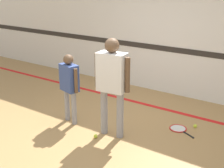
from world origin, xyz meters
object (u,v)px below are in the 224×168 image
object	(u,v)px
person_instructor	(112,77)
racket_spare_on_floor	(179,129)
person_student_left	(69,81)
tennis_ball_by_spare_racket	(195,126)
tennis_ball_near_instructor	(96,136)

from	to	relation	value
person_instructor	racket_spare_on_floor	size ratio (longest dim) A/B	2.92
person_student_left	tennis_ball_by_spare_racket	world-z (taller)	person_student_left
racket_spare_on_floor	tennis_ball_by_spare_racket	xyz separation A→B (m)	(0.21, 0.23, 0.02)
person_instructor	tennis_ball_by_spare_racket	distance (m)	1.79
person_instructor	tennis_ball_near_instructor	distance (m)	1.03
racket_spare_on_floor	person_instructor	bearing A→B (deg)	-109.67
person_student_left	racket_spare_on_floor	xyz separation A→B (m)	(1.75, 0.85, -0.77)
person_instructor	tennis_ball_by_spare_racket	world-z (taller)	person_instructor
racket_spare_on_floor	tennis_ball_by_spare_racket	distance (m)	0.31
person_student_left	tennis_ball_by_spare_racket	xyz separation A→B (m)	(1.96, 1.07, -0.75)
person_instructor	person_student_left	world-z (taller)	person_instructor
person_instructor	person_student_left	xyz separation A→B (m)	(-0.91, -0.02, -0.23)
person_student_left	racket_spare_on_floor	bearing A→B (deg)	40.32
tennis_ball_near_instructor	racket_spare_on_floor	bearing A→B (deg)	47.09
person_student_left	tennis_ball_by_spare_racket	size ratio (longest dim) A/B	19.21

